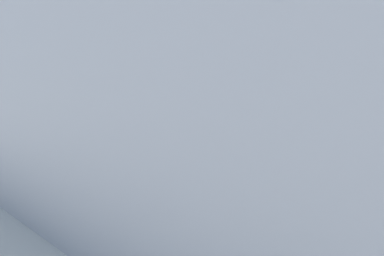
% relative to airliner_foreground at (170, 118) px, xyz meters
% --- Properties ---
extents(ground, '(240.00, 320.00, 0.20)m').
position_rel_airliner_foreground_xyz_m(ground, '(14.02, 26.71, -3.49)').
color(ground, '#B7B5AD').
extents(terminal_building, '(4.00, 66.23, 13.47)m').
position_rel_airliner_foreground_xyz_m(terminal_building, '(-17.36, -22.48, 3.35)').
color(terminal_building, '#99999E').
rests_on(terminal_building, ground).
extents(airliner_foreground, '(30.33, 35.48, 11.90)m').
position_rel_airliner_foreground_xyz_m(airliner_foreground, '(0.00, 0.00, 0.00)').
color(airliner_foreground, white).
rests_on(airliner_foreground, ground).
extents(airliner_mid_apron, '(33.16, 28.20, 10.69)m').
position_rel_airliner_foreground_xyz_m(airliner_mid_apron, '(9.12, 38.10, -0.34)').
color(airliner_mid_apron, white).
rests_on(airliner_mid_apron, ground).
extents(service_truck_fuel, '(6.11, 4.10, 2.40)m').
position_rel_airliner_foreground_xyz_m(service_truck_fuel, '(-13.59, 3.09, -2.00)').
color(service_truck_fuel, '#338C3F').
rests_on(service_truck_fuel, ground).
extents(service_truck_baggage, '(4.96, 6.90, 2.72)m').
position_rel_airliner_foreground_xyz_m(service_truck_baggage, '(-12.02, -16.60, -2.23)').
color(service_truck_baggage, '#2659A5').
rests_on(service_truck_baggage, ground).
extents(cargo_container_near, '(2.22, 2.22, 2.05)m').
position_rel_airliner_foreground_xyz_m(cargo_container_near, '(-11.99, -1.81, -2.42)').
color(cargo_container_near, '#333338').
rests_on(cargo_container_near, ground).
extents(crew_marshaller, '(0.32, 0.62, 1.73)m').
position_rel_airliner_foreground_xyz_m(crew_marshaller, '(-6.94, -3.42, -2.37)').
color(crew_marshaller, '#191E33').
rests_on(crew_marshaller, ground).
extents(crew_loader_left, '(0.38, 0.59, 1.62)m').
position_rel_airliner_foreground_xyz_m(crew_loader_left, '(-6.61, -17.75, -2.44)').
color(crew_loader_left, '#191E33').
rests_on(crew_loader_left, ground).
extents(apron_guide_line, '(0.30, 60.00, 0.01)m').
position_rel_airliner_foreground_xyz_m(apron_guide_line, '(1.32, -4.54, -3.39)').
color(apron_guide_line, yellow).
rests_on(apron_guide_line, ground).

